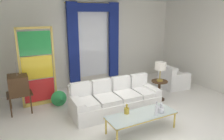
% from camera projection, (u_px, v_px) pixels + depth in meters
% --- Properties ---
extents(ground_plane, '(16.00, 16.00, 0.00)m').
position_uv_depth(ground_plane, '(130.00, 119.00, 5.20)').
color(ground_plane, white).
extents(wall_rear, '(8.00, 0.12, 3.00)m').
position_uv_depth(wall_rear, '(84.00, 43.00, 7.41)').
color(wall_rear, white).
rests_on(wall_rear, ground).
extents(wall_right, '(0.12, 7.00, 3.00)m').
position_uv_depth(wall_right, '(214.00, 45.00, 6.96)').
color(wall_right, white).
rests_on(wall_right, ground).
extents(curtained_window, '(2.00, 0.17, 2.70)m').
position_uv_depth(curtained_window, '(94.00, 37.00, 7.34)').
color(curtained_window, white).
rests_on(curtained_window, ground).
extents(couch_white_long, '(2.37, 1.00, 0.86)m').
position_uv_depth(couch_white_long, '(114.00, 100.00, 5.60)').
color(couch_white_long, white).
rests_on(couch_white_long, ground).
extents(coffee_table, '(1.58, 0.57, 0.41)m').
position_uv_depth(coffee_table, '(141.00, 115.00, 4.59)').
color(coffee_table, silver).
rests_on(coffee_table, ground).
extents(bottle_blue_decanter, '(0.14, 0.14, 0.23)m').
position_uv_depth(bottle_blue_decanter, '(161.00, 109.00, 4.63)').
color(bottle_blue_decanter, silver).
rests_on(bottle_blue_decanter, coffee_table).
extents(bottle_crystal_tall, '(0.11, 0.11, 0.23)m').
position_uv_depth(bottle_crystal_tall, '(127.00, 110.00, 4.59)').
color(bottle_crystal_tall, gold).
rests_on(bottle_crystal_tall, coffee_table).
extents(bottle_amber_squat, '(0.06, 0.06, 0.33)m').
position_uv_depth(bottle_amber_squat, '(156.00, 110.00, 4.49)').
color(bottle_amber_squat, silver).
rests_on(bottle_amber_squat, coffee_table).
extents(vintage_tv, '(0.62, 0.61, 1.35)m').
position_uv_depth(vintage_tv, '(18.00, 85.00, 5.43)').
color(vintage_tv, '#472D19').
rests_on(vintage_tv, ground).
extents(armchair_white, '(0.90, 0.89, 0.80)m').
position_uv_depth(armchair_white, '(172.00, 80.00, 7.32)').
color(armchair_white, white).
rests_on(armchair_white, ground).
extents(stained_glass_divider, '(0.95, 0.05, 2.20)m').
position_uv_depth(stained_glass_divider, '(38.00, 69.00, 5.74)').
color(stained_glass_divider, gold).
rests_on(stained_glass_divider, ground).
extents(peacock_figurine, '(0.44, 0.60, 0.50)m').
position_uv_depth(peacock_figurine, '(60.00, 99.00, 5.84)').
color(peacock_figurine, beige).
rests_on(peacock_figurine, ground).
extents(round_side_table, '(0.48, 0.48, 0.59)m').
position_uv_depth(round_side_table, '(159.00, 88.00, 6.28)').
color(round_side_table, '#472D19').
rests_on(round_side_table, ground).
extents(table_lamp_brass, '(0.32, 0.32, 0.57)m').
position_uv_depth(table_lamp_brass, '(160.00, 67.00, 6.10)').
color(table_lamp_brass, '#B29338').
rests_on(table_lamp_brass, round_side_table).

